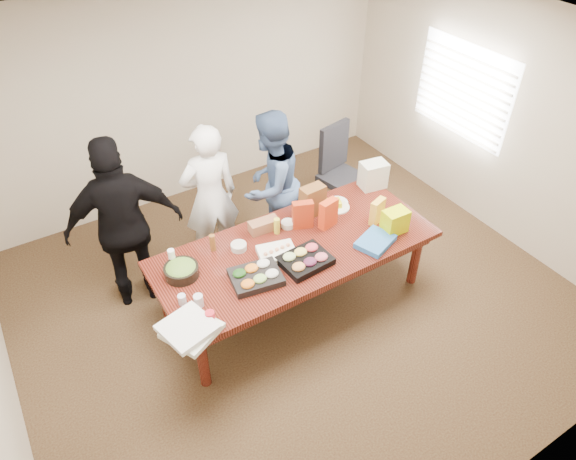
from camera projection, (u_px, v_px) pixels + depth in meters
floor at (295, 299)px, 5.57m from camera, size 5.50×5.00×0.02m
ceiling at (298, 48)px, 3.85m from camera, size 5.50×5.00×0.02m
wall_back at (187, 96)px, 6.35m from camera, size 5.50×0.04×2.70m
wall_front at (523, 406)px, 3.06m from camera, size 5.50×0.04×2.70m
wall_right at (501, 122)px, 5.83m from camera, size 0.04×5.00×2.70m
window_panel at (463, 90)px, 6.12m from camera, size 0.03×1.40×1.10m
window_blinds at (460, 91)px, 6.10m from camera, size 0.04×1.36×1.00m
conference_table at (295, 274)px, 5.33m from camera, size 2.80×1.20×0.75m
office_chair at (343, 175)px, 6.43m from camera, size 0.67×0.67×1.11m
person_center at (210, 197)px, 5.55m from camera, size 0.66×0.47×1.72m
person_right at (270, 185)px, 5.73m from camera, size 1.04×0.96×1.72m
person_left at (125, 226)px, 5.01m from camera, size 1.19×0.69×1.91m
veggie_tray at (256, 277)px, 4.71m from camera, size 0.51×0.43×0.07m
fruit_tray at (305, 261)px, 4.88m from camera, size 0.48×0.39×0.07m
sheet_cake at (277, 253)px, 4.97m from camera, size 0.41×0.35×0.06m
salad_bowl at (181, 271)px, 4.74m from camera, size 0.36×0.36×0.10m
chip_bag_blue at (375, 241)px, 5.10m from camera, size 0.45×0.39×0.06m
chip_bag_red at (303, 215)px, 5.23m from camera, size 0.23×0.16×0.31m
chip_bag_yellow at (377, 211)px, 5.30m from camera, size 0.20×0.13×0.27m
chip_bag_orange at (328, 214)px, 5.24m from camera, size 0.21×0.13×0.31m
mayo_jar at (297, 213)px, 5.38m from camera, size 0.11×0.11×0.14m
mustard_bottle at (277, 226)px, 5.20m from camera, size 0.08×0.08×0.17m
dressing_bottle at (213, 243)px, 4.99m from camera, size 0.07×0.07×0.18m
ranch_bottle at (172, 258)px, 4.81m from camera, size 0.08×0.08×0.19m
banana_bunch at (330, 204)px, 5.56m from camera, size 0.26×0.20×0.08m
bread_loaf at (264, 225)px, 5.25m from camera, size 0.31×0.15×0.12m
kraft_bag at (312, 201)px, 5.39m from camera, size 0.26×0.16×0.34m
red_cup at (210, 317)px, 4.32m from camera, size 0.10×0.10×0.11m
clear_cup_a at (199, 301)px, 4.45m from camera, size 0.09×0.09×0.12m
clear_cup_b at (182, 300)px, 4.47m from camera, size 0.08×0.08×0.10m
pizza_box_lower at (192, 331)px, 4.24m from camera, size 0.53×0.53×0.05m
pizza_box_upper at (187, 328)px, 4.21m from camera, size 0.48×0.48×0.05m
plate_a at (338, 207)px, 5.58m from camera, size 0.32×0.32×0.01m
plate_b at (338, 202)px, 5.64m from camera, size 0.26×0.26×0.01m
dip_bowl_a at (288, 224)px, 5.31m from camera, size 0.18×0.18×0.06m
dip_bowl_b at (239, 247)px, 5.04m from camera, size 0.20×0.20×0.06m
grocery_bag_white at (373, 175)px, 5.80m from camera, size 0.32×0.25×0.31m
grocery_bag_yellow at (395, 221)px, 5.20m from camera, size 0.25×0.18×0.25m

